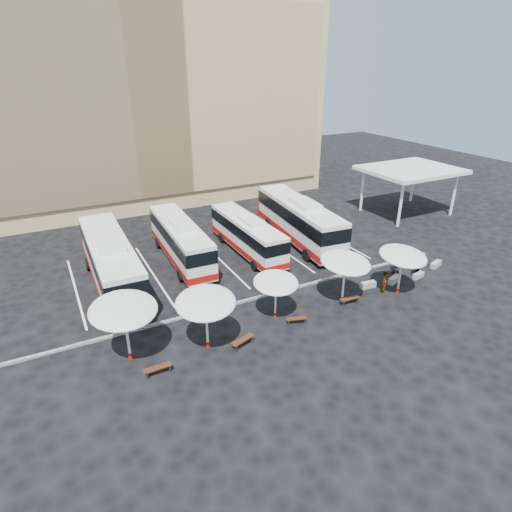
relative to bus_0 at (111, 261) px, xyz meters
name	(u,v)px	position (x,y,z in m)	size (l,w,h in m)	color
ground	(263,301)	(9.21, -7.33, -2.18)	(120.00, 120.00, 0.00)	black
sandstone_building	(139,91)	(9.21, 24.54, 10.44)	(42.00, 18.25, 29.60)	tan
service_canopy	(411,171)	(33.21, 2.67, 2.68)	(10.00, 8.00, 5.20)	white
curb_divider	(260,297)	(9.21, -6.83, -2.11)	(34.00, 0.25, 0.15)	black
bay_lines	(220,260)	(9.21, 0.67, -2.18)	(24.15, 12.00, 0.01)	white
bus_0	(111,261)	(0.00, 0.00, 0.00)	(3.28, 13.49, 4.27)	white
bus_1	(180,239)	(6.24, 2.27, -0.25)	(3.10, 12.01, 3.79)	white
bus_2	(247,234)	(12.09, 1.07, -0.38)	(2.65, 11.11, 3.52)	white
bus_3	(299,219)	(17.73, 1.27, 0.02)	(4.16, 13.77, 4.30)	white
sunshade_0	(123,310)	(-0.89, -9.62, 1.21)	(4.12, 4.17, 3.99)	white
sunshade_1	(206,303)	(3.60, -10.68, 1.01)	(4.67, 4.70, 3.76)	white
sunshade_2	(276,283)	(8.96, -9.61, 0.50)	(3.73, 3.76, 3.16)	white
sunshade_3	(346,263)	(14.32, -10.08, 0.99)	(4.25, 4.29, 3.73)	white
sunshade_4	(403,256)	(18.86, -10.99, 0.90)	(3.75, 3.80, 3.63)	white
wood_bench_0	(158,369)	(0.20, -11.68, -1.81)	(1.61, 0.44, 0.49)	#31190B
wood_bench_1	(243,341)	(5.55, -11.54, -1.80)	(1.69, 0.91, 0.50)	#31190B
wood_bench_2	(296,319)	(9.81, -10.95, -1.86)	(1.43, 0.75, 0.43)	#31190B
wood_bench_3	(350,299)	(14.62, -10.55, -1.82)	(1.55, 0.47, 0.47)	#31190B
conc_bench_0	(368,285)	(17.42, -9.30, -1.94)	(1.28, 0.43, 0.48)	gray
conc_bench_1	(394,280)	(19.84, -9.59, -1.94)	(1.30, 0.43, 0.49)	gray
conc_bench_2	(418,275)	(22.17, -9.89, -1.97)	(1.11, 0.37, 0.42)	gray
conc_bench_3	(436,264)	(25.02, -9.13, -1.94)	(1.29, 0.43, 0.49)	gray
passenger_0	(385,283)	(17.92, -10.50, -1.30)	(0.64, 0.42, 1.77)	black
passenger_1	(395,263)	(21.06, -8.31, -1.29)	(0.87, 0.68, 1.79)	black
passenger_2	(418,266)	(22.32, -9.59, -1.29)	(1.05, 0.44, 1.79)	black
passenger_3	(411,260)	(22.80, -8.39, -1.34)	(1.08, 0.62, 1.68)	black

